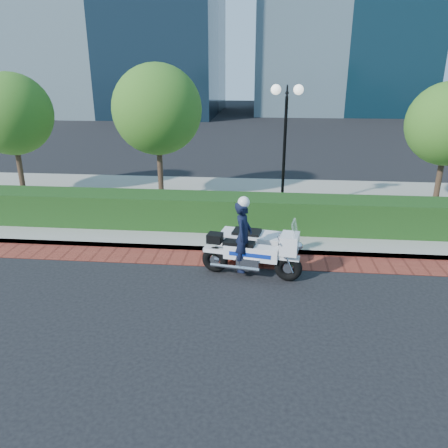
# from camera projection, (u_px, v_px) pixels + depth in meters

# --- Properties ---
(ground) EXTENTS (120.00, 120.00, 0.00)m
(ground) POSITION_uv_depth(u_px,v_px,m) (244.00, 287.00, 10.26)
(ground) COLOR black
(ground) RESTS_ON ground
(brick_strip) EXTENTS (60.00, 1.00, 0.01)m
(brick_strip) POSITION_uv_depth(u_px,v_px,m) (247.00, 260.00, 11.66)
(brick_strip) COLOR maroon
(brick_strip) RESTS_ON ground
(sidewalk) EXTENTS (60.00, 8.00, 0.15)m
(sidewalk) POSITION_uv_depth(u_px,v_px,m) (253.00, 207.00, 15.85)
(sidewalk) COLOR gray
(sidewalk) RESTS_ON ground
(hedge_main) EXTENTS (18.00, 1.20, 1.00)m
(hedge_main) POSITION_uv_depth(u_px,v_px,m) (251.00, 213.00, 13.41)
(hedge_main) COLOR black
(hedge_main) RESTS_ON sidewalk
(lamppost) EXTENTS (1.02, 0.70, 4.21)m
(lamppost) POSITION_uv_depth(u_px,v_px,m) (285.00, 130.00, 14.03)
(lamppost) COLOR black
(lamppost) RESTS_ON sidewalk
(tree_a) EXTENTS (3.00, 3.00, 4.58)m
(tree_a) POSITION_uv_depth(u_px,v_px,m) (11.00, 114.00, 16.08)
(tree_a) COLOR #332319
(tree_a) RESTS_ON sidewalk
(tree_b) EXTENTS (3.20, 3.20, 4.89)m
(tree_b) POSITION_uv_depth(u_px,v_px,m) (157.00, 110.00, 15.50)
(tree_b) COLOR #332319
(tree_b) RESTS_ON sidewalk
(tree_c) EXTENTS (2.80, 2.80, 4.30)m
(tree_c) POSITION_uv_depth(u_px,v_px,m) (448.00, 124.00, 14.71)
(tree_c) COLOR #332319
(tree_c) RESTS_ON sidewalk
(police_motorcycle) EXTENTS (2.50, 1.98, 2.03)m
(police_motorcycle) POSITION_uv_depth(u_px,v_px,m) (250.00, 244.00, 10.90)
(police_motorcycle) COLOR black
(police_motorcycle) RESTS_ON ground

